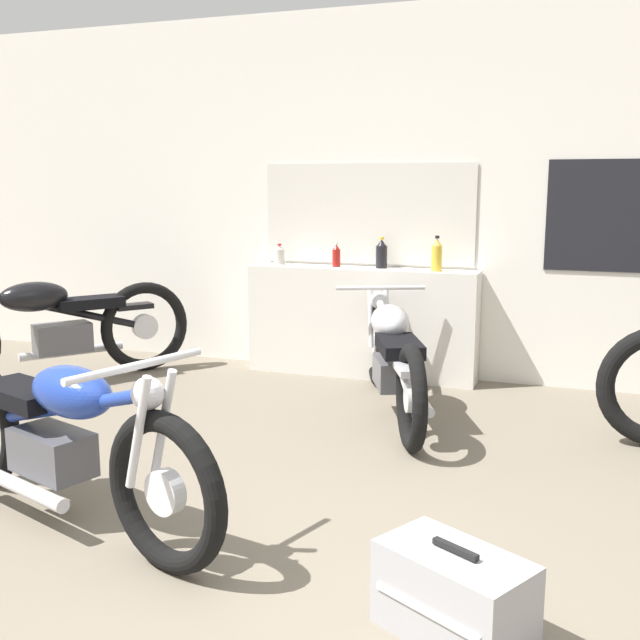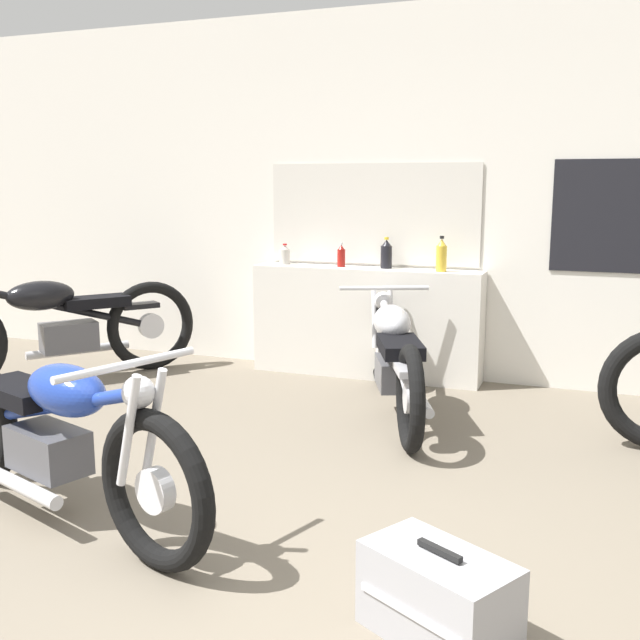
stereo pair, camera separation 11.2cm
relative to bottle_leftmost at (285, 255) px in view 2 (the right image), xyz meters
The scene contains 10 objects.
wall_back 1.44m from the bottle_leftmost, ahead, with size 10.00×0.07×2.80m.
sill_counter 0.86m from the bottle_leftmost, ahead, with size 1.80×0.28×0.85m.
bottle_leftmost is the anchor object (origin of this frame).
bottle_left_center 0.49m from the bottle_leftmost, ahead, with size 0.06×0.06×0.19m.
bottle_center 0.84m from the bottle_leftmost, ahead, with size 0.09×0.09×0.24m.
bottle_right_center 1.28m from the bottle_leftmost, ahead, with size 0.08×0.08×0.26m.
motorcycle_black 1.82m from the bottle_leftmost, 144.04° to the right, with size 1.37×1.79×0.91m.
motorcycle_blue 3.02m from the bottle_leftmost, 86.51° to the right, with size 1.97×0.86×0.82m.
motorcycle_silver 1.58m from the bottle_leftmost, 37.90° to the right, with size 0.95×1.89×0.77m.
hard_case_silver 3.88m from the bottle_leftmost, 58.80° to the right, with size 0.57×0.49×0.33m.
Camera 2 is at (1.07, -1.97, 1.49)m, focal length 42.00 mm.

